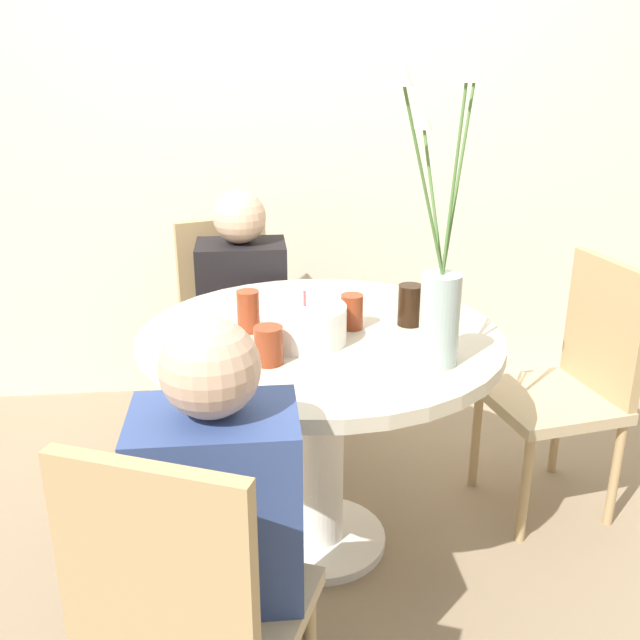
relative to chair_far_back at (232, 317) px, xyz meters
name	(u,v)px	position (x,y,z in m)	size (l,w,h in m)	color
ground_plane	(320,542)	(0.28, -0.85, -0.50)	(16.00, 16.00, 0.00)	#89755B
wall_back	(291,109)	(0.28, 0.40, 0.80)	(8.00, 0.05, 2.60)	beige
dining_table	(320,382)	(0.28, -0.85, 0.09)	(1.08, 1.08, 0.75)	beige
chair_far_back	(232,317)	(0.00, 0.00, 0.00)	(0.51, 0.51, 0.89)	tan
chair_near_front	(187,612)	(-0.06, -1.67, 0.00)	(0.52, 0.52, 0.89)	tan
chair_right_flank	(573,375)	(1.16, -0.69, 0.00)	(0.46, 0.46, 0.89)	tan
birthday_cake	(305,324)	(0.23, -0.91, 0.31)	(0.24, 0.24, 0.15)	white
flower_vase	(438,280)	(0.56, -1.09, 0.48)	(0.26, 0.21, 0.77)	#9EB2AD
side_plate	(290,307)	(0.21, -0.62, 0.26)	(0.22, 0.22, 0.01)	white
drink_glass_0	(410,305)	(0.56, -0.81, 0.31)	(0.07, 0.07, 0.12)	black
drink_glass_1	(248,311)	(0.07, -0.81, 0.31)	(0.07, 0.07, 0.12)	maroon
drink_glass_2	(269,345)	(0.12, -1.06, 0.30)	(0.08, 0.08, 0.10)	maroon
drink_glass_3	(352,312)	(0.38, -0.82, 0.30)	(0.07, 0.07, 0.10)	maroon
person_guest	(244,331)	(0.05, -0.15, 0.00)	(0.34, 0.24, 1.05)	#383333
person_woman	(221,562)	(0.00, -1.53, 0.00)	(0.34, 0.24, 1.05)	#383333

